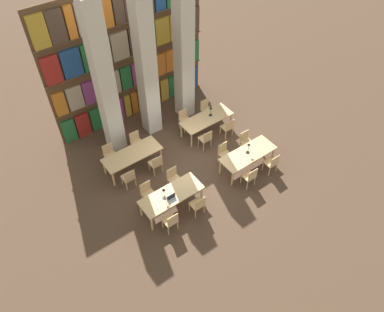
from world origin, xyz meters
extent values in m
plane|color=#4C3828|center=(0.00, 0.00, 0.00)|extent=(40.00, 40.00, 0.00)
cube|color=brown|center=(0.00, 3.99, 2.75)|extent=(6.70, 0.06, 5.50)
cube|color=brown|center=(0.00, 3.99, 0.01)|extent=(6.70, 0.35, 0.03)
cube|color=#236B38|center=(-3.00, 3.96, 0.56)|extent=(0.49, 0.20, 1.06)
cube|color=maroon|center=(-2.43, 3.96, 0.56)|extent=(0.55, 0.20, 1.06)
cube|color=#236B38|center=(-1.81, 3.96, 0.56)|extent=(0.53, 0.20, 1.06)
cube|color=#84387A|center=(-1.26, 3.96, 0.56)|extent=(0.47, 0.20, 1.06)
cube|color=#84387A|center=(-0.80, 3.96, 0.56)|extent=(0.38, 0.20, 1.06)
cube|color=#B7932D|center=(-0.41, 3.96, 0.56)|extent=(0.26, 0.20, 1.06)
cube|color=orange|center=(-0.07, 3.96, 0.56)|extent=(0.26, 0.20, 1.06)
cube|color=#B7932D|center=(0.27, 3.96, 0.56)|extent=(0.31, 0.20, 1.06)
cube|color=maroon|center=(0.84, 3.96, 0.56)|extent=(0.68, 0.20, 1.06)
cube|color=#B7932D|center=(1.45, 3.96, 0.56)|extent=(0.40, 0.20, 1.06)
cube|color=#236B38|center=(1.87, 3.96, 0.56)|extent=(0.37, 0.20, 1.06)
cube|color=#84387A|center=(2.33, 3.96, 0.56)|extent=(0.49, 0.20, 1.06)
cube|color=navy|center=(2.93, 3.96, 0.56)|extent=(0.59, 0.20, 1.06)
cube|color=brown|center=(0.00, 3.99, 1.39)|extent=(6.70, 0.35, 0.03)
cube|color=orange|center=(-3.03, 3.96, 1.90)|extent=(0.44, 0.20, 0.99)
cube|color=tan|center=(-2.44, 3.96, 1.90)|extent=(0.59, 0.20, 0.99)
cube|color=#84387A|center=(-1.89, 3.96, 1.90)|extent=(0.43, 0.20, 0.99)
cube|color=orange|center=(-1.37, 3.96, 1.90)|extent=(0.46, 0.20, 0.99)
cube|color=tan|center=(-0.82, 3.96, 1.90)|extent=(0.53, 0.20, 0.99)
cube|color=#236B38|center=(-0.28, 3.96, 1.90)|extent=(0.44, 0.20, 0.99)
cube|color=#84387A|center=(0.21, 3.96, 1.90)|extent=(0.41, 0.20, 0.99)
cube|color=maroon|center=(0.68, 3.96, 1.90)|extent=(0.43, 0.20, 0.99)
cube|color=orange|center=(1.24, 3.96, 1.90)|extent=(0.65, 0.20, 0.99)
cube|color=orange|center=(1.89, 3.96, 1.90)|extent=(0.57, 0.20, 0.99)
cube|color=tan|center=(2.53, 3.96, 1.90)|extent=(0.61, 0.20, 0.99)
cube|color=#236B38|center=(3.08, 3.96, 1.90)|extent=(0.44, 0.20, 0.99)
cube|color=brown|center=(0.00, 3.99, 2.77)|extent=(6.70, 0.35, 0.03)
cube|color=maroon|center=(-2.95, 3.96, 3.32)|extent=(0.60, 0.20, 1.08)
cube|color=navy|center=(-2.23, 3.96, 3.32)|extent=(0.69, 0.20, 1.08)
cube|color=#236B38|center=(-1.54, 3.96, 3.32)|extent=(0.58, 0.20, 1.08)
cube|color=tan|center=(-0.97, 3.96, 3.32)|extent=(0.50, 0.20, 1.08)
cube|color=tan|center=(-0.33, 3.96, 3.32)|extent=(0.67, 0.20, 1.08)
cube|color=#47382D|center=(0.35, 3.96, 3.32)|extent=(0.56, 0.20, 1.08)
cube|color=#236B38|center=(0.94, 3.96, 3.32)|extent=(0.50, 0.20, 1.08)
cube|color=#B7932D|center=(1.53, 3.96, 3.32)|extent=(0.62, 0.20, 1.08)
cube|color=#B7932D|center=(2.14, 3.96, 3.32)|extent=(0.53, 0.20, 1.08)
cube|color=#84387A|center=(2.70, 3.96, 3.32)|extent=(0.49, 0.20, 1.08)
cube|color=#47382D|center=(3.14, 3.96, 3.32)|extent=(0.32, 0.20, 1.08)
cube|color=brown|center=(0.00, 3.99, 4.14)|extent=(6.70, 0.35, 0.03)
cube|color=#B7932D|center=(-2.97, 3.96, 4.73)|extent=(0.56, 0.20, 1.14)
cube|color=#47382D|center=(-2.40, 3.96, 4.73)|extent=(0.55, 0.20, 1.14)
cube|color=orange|center=(-1.92, 3.96, 4.73)|extent=(0.29, 0.20, 1.14)
cube|color=tan|center=(-1.52, 3.96, 4.73)|extent=(0.38, 0.20, 1.14)
cube|color=maroon|center=(-1.14, 3.96, 4.73)|extent=(0.29, 0.20, 1.14)
cube|color=orange|center=(-0.68, 3.96, 4.73)|extent=(0.52, 0.20, 1.14)
cube|color=#47382D|center=(-0.17, 3.96, 4.73)|extent=(0.40, 0.20, 1.14)
cube|color=#47382D|center=(0.32, 3.96, 4.73)|extent=(0.53, 0.20, 1.14)
cube|color=beige|center=(-1.67, 2.67, 3.00)|extent=(0.60, 0.60, 6.00)
cube|color=beige|center=(0.00, 2.67, 3.00)|extent=(0.60, 0.60, 6.00)
cube|color=beige|center=(1.67, 2.67, 3.00)|extent=(0.60, 0.60, 6.00)
cube|color=tan|center=(-1.61, -1.17, 0.72)|extent=(2.17, 0.84, 0.04)
cylinder|color=tan|center=(-2.62, -1.51, 0.35)|extent=(0.07, 0.07, 0.70)
cylinder|color=tan|center=(-0.61, -1.51, 0.35)|extent=(0.07, 0.07, 0.70)
cylinder|color=tan|center=(-2.62, -0.82, 0.35)|extent=(0.07, 0.07, 0.70)
cylinder|color=tan|center=(-0.61, -0.82, 0.35)|extent=(0.07, 0.07, 0.70)
cylinder|color=tan|center=(-2.30, -1.64, 0.21)|extent=(0.04, 0.04, 0.43)
cylinder|color=tan|center=(-1.94, -1.64, 0.21)|extent=(0.04, 0.04, 0.43)
cylinder|color=tan|center=(-2.30, -1.98, 0.21)|extent=(0.04, 0.04, 0.43)
cylinder|color=tan|center=(-1.94, -1.98, 0.21)|extent=(0.04, 0.04, 0.43)
cube|color=tan|center=(-2.12, -1.81, 0.45)|extent=(0.42, 0.40, 0.04)
cube|color=tan|center=(-2.12, -1.99, 0.68)|extent=(0.40, 0.03, 0.42)
cylinder|color=tan|center=(-1.94, -0.69, 0.21)|extent=(0.04, 0.04, 0.43)
cylinder|color=tan|center=(-2.30, -0.69, 0.21)|extent=(0.04, 0.04, 0.43)
cylinder|color=tan|center=(-1.94, -0.35, 0.21)|extent=(0.04, 0.04, 0.43)
cylinder|color=tan|center=(-2.30, -0.35, 0.21)|extent=(0.04, 0.04, 0.43)
cube|color=tan|center=(-2.12, -0.52, 0.45)|extent=(0.42, 0.40, 0.04)
cube|color=tan|center=(-2.12, -0.34, 0.68)|extent=(0.40, 0.03, 0.42)
cylinder|color=tan|center=(-1.22, -1.64, 0.21)|extent=(0.04, 0.04, 0.43)
cylinder|color=tan|center=(-0.86, -1.64, 0.21)|extent=(0.04, 0.04, 0.43)
cylinder|color=tan|center=(-1.22, -1.98, 0.21)|extent=(0.04, 0.04, 0.43)
cylinder|color=tan|center=(-0.86, -1.98, 0.21)|extent=(0.04, 0.04, 0.43)
cube|color=tan|center=(-1.04, -1.81, 0.45)|extent=(0.42, 0.40, 0.04)
cube|color=tan|center=(-1.04, -1.99, 0.68)|extent=(0.40, 0.03, 0.42)
cylinder|color=tan|center=(-0.86, -0.69, 0.21)|extent=(0.04, 0.04, 0.43)
cylinder|color=tan|center=(-1.22, -0.69, 0.21)|extent=(0.04, 0.04, 0.43)
cylinder|color=tan|center=(-0.86, -0.35, 0.21)|extent=(0.04, 0.04, 0.43)
cylinder|color=tan|center=(-1.22, -0.35, 0.21)|extent=(0.04, 0.04, 0.43)
cube|color=tan|center=(-1.04, -0.52, 0.45)|extent=(0.42, 0.40, 0.04)
cube|color=tan|center=(-1.04, -0.34, 0.68)|extent=(0.40, 0.03, 0.42)
cylinder|color=black|center=(-1.88, -1.16, 0.75)|extent=(0.14, 0.14, 0.01)
cylinder|color=black|center=(-1.88, -1.16, 0.96)|extent=(0.02, 0.02, 0.40)
cone|color=black|center=(-1.88, -1.16, 1.19)|extent=(0.11, 0.11, 0.07)
cube|color=silver|center=(-1.72, -1.43, 0.75)|extent=(0.32, 0.22, 0.01)
cube|color=black|center=(-1.72, -1.32, 0.86)|extent=(0.32, 0.01, 0.20)
cube|color=tan|center=(1.68, -1.27, 0.72)|extent=(2.17, 0.84, 0.04)
cylinder|color=tan|center=(0.68, -1.62, 0.35)|extent=(0.07, 0.07, 0.70)
cylinder|color=tan|center=(2.68, -1.62, 0.35)|extent=(0.07, 0.07, 0.70)
cylinder|color=tan|center=(0.68, -0.93, 0.35)|extent=(0.07, 0.07, 0.70)
cylinder|color=tan|center=(2.68, -0.93, 0.35)|extent=(0.07, 0.07, 0.70)
cylinder|color=tan|center=(0.98, -1.75, 0.21)|extent=(0.04, 0.04, 0.43)
cylinder|color=tan|center=(1.34, -1.75, 0.21)|extent=(0.04, 0.04, 0.43)
cylinder|color=tan|center=(0.98, -2.09, 0.21)|extent=(0.04, 0.04, 0.43)
cylinder|color=tan|center=(1.34, -2.09, 0.21)|extent=(0.04, 0.04, 0.43)
cube|color=tan|center=(1.16, -1.92, 0.45)|extent=(0.42, 0.40, 0.04)
cube|color=tan|center=(1.16, -2.10, 0.68)|extent=(0.40, 0.03, 0.42)
cylinder|color=tan|center=(1.34, -0.80, 0.21)|extent=(0.04, 0.04, 0.43)
cylinder|color=tan|center=(0.98, -0.80, 0.21)|extent=(0.04, 0.04, 0.43)
cylinder|color=tan|center=(1.34, -0.46, 0.21)|extent=(0.04, 0.04, 0.43)
cylinder|color=tan|center=(0.98, -0.46, 0.21)|extent=(0.04, 0.04, 0.43)
cube|color=tan|center=(1.16, -0.63, 0.45)|extent=(0.42, 0.40, 0.04)
cube|color=tan|center=(1.16, -0.45, 0.68)|extent=(0.40, 0.03, 0.42)
cylinder|color=tan|center=(2.06, -1.75, 0.21)|extent=(0.04, 0.04, 0.43)
cylinder|color=tan|center=(2.42, -1.75, 0.21)|extent=(0.04, 0.04, 0.43)
cylinder|color=tan|center=(2.06, -2.09, 0.21)|extent=(0.04, 0.04, 0.43)
cylinder|color=tan|center=(2.42, -2.09, 0.21)|extent=(0.04, 0.04, 0.43)
cube|color=tan|center=(2.24, -1.92, 0.45)|extent=(0.42, 0.40, 0.04)
cube|color=tan|center=(2.24, -2.10, 0.68)|extent=(0.40, 0.03, 0.42)
cylinder|color=tan|center=(2.42, -0.80, 0.21)|extent=(0.04, 0.04, 0.43)
cylinder|color=tan|center=(2.06, -0.80, 0.21)|extent=(0.04, 0.04, 0.43)
cylinder|color=tan|center=(2.42, -0.46, 0.21)|extent=(0.04, 0.04, 0.43)
cylinder|color=tan|center=(2.06, -0.46, 0.21)|extent=(0.04, 0.04, 0.43)
cube|color=tan|center=(2.24, -0.63, 0.45)|extent=(0.42, 0.40, 0.04)
cube|color=tan|center=(2.24, -0.45, 0.68)|extent=(0.40, 0.03, 0.42)
cylinder|color=black|center=(1.69, -1.24, 0.75)|extent=(0.14, 0.14, 0.01)
cylinder|color=black|center=(1.69, -1.24, 0.95)|extent=(0.02, 0.02, 0.38)
cone|color=black|center=(1.69, -1.24, 1.17)|extent=(0.11, 0.11, 0.07)
cube|color=tan|center=(-1.73, 1.20, 0.72)|extent=(2.17, 0.84, 0.04)
cylinder|color=tan|center=(-2.73, 0.86, 0.35)|extent=(0.07, 0.07, 0.70)
cylinder|color=tan|center=(-0.73, 0.86, 0.35)|extent=(0.07, 0.07, 0.70)
cylinder|color=tan|center=(-2.73, 1.55, 0.35)|extent=(0.07, 0.07, 0.70)
cylinder|color=tan|center=(-0.73, 1.55, 0.35)|extent=(0.07, 0.07, 0.70)
cylinder|color=tan|center=(-2.48, 0.73, 0.21)|extent=(0.04, 0.04, 0.43)
cylinder|color=tan|center=(-2.12, 0.73, 0.21)|extent=(0.04, 0.04, 0.43)
cylinder|color=tan|center=(-2.48, 0.39, 0.21)|extent=(0.04, 0.04, 0.43)
cylinder|color=tan|center=(-2.12, 0.39, 0.21)|extent=(0.04, 0.04, 0.43)
cube|color=tan|center=(-2.30, 0.56, 0.45)|extent=(0.42, 0.40, 0.04)
cube|color=tan|center=(-2.30, 0.38, 0.68)|extent=(0.40, 0.03, 0.42)
cylinder|color=tan|center=(-2.12, 1.68, 0.21)|extent=(0.04, 0.04, 0.43)
cylinder|color=tan|center=(-2.48, 1.68, 0.21)|extent=(0.04, 0.04, 0.43)
cylinder|color=tan|center=(-2.12, 2.02, 0.21)|extent=(0.04, 0.04, 0.43)
cylinder|color=tan|center=(-2.48, 2.02, 0.21)|extent=(0.04, 0.04, 0.43)
cube|color=tan|center=(-2.30, 1.85, 0.45)|extent=(0.42, 0.40, 0.04)
cube|color=tan|center=(-2.30, 2.03, 0.68)|extent=(0.40, 0.03, 0.42)
cylinder|color=tan|center=(-1.34, 0.73, 0.21)|extent=(0.04, 0.04, 0.43)
cylinder|color=tan|center=(-0.98, 0.73, 0.21)|extent=(0.04, 0.04, 0.43)
cylinder|color=tan|center=(-1.34, 0.39, 0.21)|extent=(0.04, 0.04, 0.43)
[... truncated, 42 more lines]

